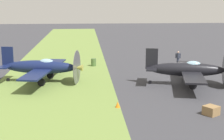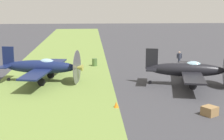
{
  "view_description": "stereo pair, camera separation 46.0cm",
  "coord_description": "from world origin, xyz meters",
  "px_view_note": "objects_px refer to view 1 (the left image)",
  "views": [
    {
      "loc": [
        32.14,
        -9.62,
        7.88
      ],
      "look_at": [
        0.85,
        -7.14,
        1.31
      ],
      "focal_mm": 54.57,
      "sensor_mm": 36.0,
      "label": 1
    },
    {
      "loc": [
        32.17,
        -9.16,
        7.88
      ],
      "look_at": [
        0.85,
        -7.14,
        1.31
      ],
      "focal_mm": 54.57,
      "sensor_mm": 36.0,
      "label": 2
    }
  ],
  "objects_px": {
    "airplane_wingman": "(42,67)",
    "runway_marker_cone": "(118,105)",
    "supply_crate": "(211,110)",
    "ground_crew_mechanic": "(178,58)",
    "fuel_drum": "(94,62)",
    "airplane_lead": "(188,69)"
  },
  "relations": [
    {
      "from": "airplane_lead",
      "to": "supply_crate",
      "type": "height_order",
      "value": "airplane_lead"
    },
    {
      "from": "airplane_lead",
      "to": "supply_crate",
      "type": "xyz_separation_m",
      "value": [
        8.32,
        -0.83,
        -1.16
      ]
    },
    {
      "from": "supply_crate",
      "to": "runway_marker_cone",
      "type": "relative_size",
      "value": 2.05
    },
    {
      "from": "ground_crew_mechanic",
      "to": "supply_crate",
      "type": "bearing_deg",
      "value": 100.13
    },
    {
      "from": "airplane_wingman",
      "to": "fuel_drum",
      "type": "xyz_separation_m",
      "value": [
        -7.73,
        5.12,
        -1.04
      ]
    },
    {
      "from": "supply_crate",
      "to": "ground_crew_mechanic",
      "type": "bearing_deg",
      "value": 171.98
    },
    {
      "from": "ground_crew_mechanic",
      "to": "airplane_wingman",
      "type": "bearing_deg",
      "value": 43.56
    },
    {
      "from": "airplane_wingman",
      "to": "runway_marker_cone",
      "type": "height_order",
      "value": "airplane_wingman"
    },
    {
      "from": "runway_marker_cone",
      "to": "ground_crew_mechanic",
      "type": "bearing_deg",
      "value": 150.61
    },
    {
      "from": "airplane_lead",
      "to": "runway_marker_cone",
      "type": "height_order",
      "value": "airplane_lead"
    },
    {
      "from": "airplane_wingman",
      "to": "ground_crew_mechanic",
      "type": "relative_size",
      "value": 5.82
    },
    {
      "from": "airplane_wingman",
      "to": "runway_marker_cone",
      "type": "bearing_deg",
      "value": 48.39
    },
    {
      "from": "ground_crew_mechanic",
      "to": "supply_crate",
      "type": "relative_size",
      "value": 1.92
    },
    {
      "from": "airplane_wingman",
      "to": "fuel_drum",
      "type": "distance_m",
      "value": 9.33
    },
    {
      "from": "supply_crate",
      "to": "fuel_drum",
      "type": "bearing_deg",
      "value": -157.23
    },
    {
      "from": "airplane_lead",
      "to": "ground_crew_mechanic",
      "type": "height_order",
      "value": "airplane_lead"
    },
    {
      "from": "airplane_wingman",
      "to": "runway_marker_cone",
      "type": "xyz_separation_m",
      "value": [
        8.35,
        6.49,
        -1.27
      ]
    },
    {
      "from": "airplane_lead",
      "to": "ground_crew_mechanic",
      "type": "relative_size",
      "value": 5.79
    },
    {
      "from": "airplane_lead",
      "to": "supply_crate",
      "type": "bearing_deg",
      "value": 6.26
    },
    {
      "from": "airplane_wingman",
      "to": "fuel_drum",
      "type": "relative_size",
      "value": 11.19
    },
    {
      "from": "airplane_lead",
      "to": "fuel_drum",
      "type": "height_order",
      "value": "airplane_lead"
    },
    {
      "from": "airplane_wingman",
      "to": "airplane_lead",
      "type": "bearing_deg",
      "value": 91.37
    }
  ]
}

